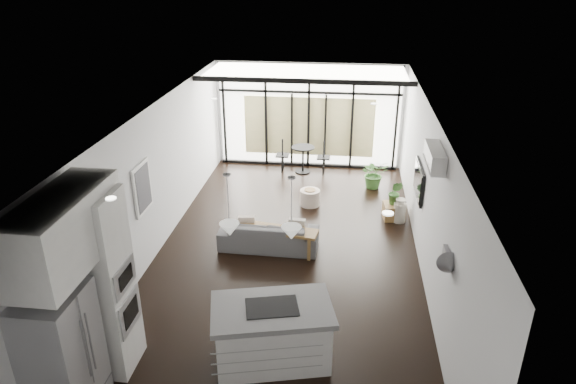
% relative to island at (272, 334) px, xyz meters
% --- Properties ---
extents(floor, '(5.00, 10.00, 0.00)m').
position_rel_island_xyz_m(floor, '(-0.15, 2.72, -0.45)').
color(floor, black).
rests_on(floor, ground).
extents(ceiling, '(5.00, 10.00, 0.00)m').
position_rel_island_xyz_m(ceiling, '(-0.15, 2.72, 2.35)').
color(ceiling, silver).
rests_on(ceiling, ground).
extents(wall_left, '(0.02, 10.00, 2.80)m').
position_rel_island_xyz_m(wall_left, '(-2.65, 2.72, 0.95)').
color(wall_left, silver).
rests_on(wall_left, ground).
extents(wall_right, '(0.02, 10.00, 2.80)m').
position_rel_island_xyz_m(wall_right, '(2.35, 2.72, 0.95)').
color(wall_right, silver).
rests_on(wall_right, ground).
extents(wall_back, '(5.00, 0.02, 2.80)m').
position_rel_island_xyz_m(wall_back, '(-0.15, 7.72, 0.95)').
color(wall_back, silver).
rests_on(wall_back, ground).
extents(glazing, '(5.00, 0.20, 2.80)m').
position_rel_island_xyz_m(glazing, '(-0.15, 7.60, 0.95)').
color(glazing, black).
rests_on(glazing, ground).
extents(skylight, '(4.70, 1.90, 0.06)m').
position_rel_island_xyz_m(skylight, '(-0.15, 6.72, 2.32)').
color(skylight, silver).
rests_on(skylight, ceiling).
extents(neighbour_building, '(3.50, 0.02, 1.60)m').
position_rel_island_xyz_m(neighbour_building, '(-0.15, 7.67, 0.65)').
color(neighbour_building, beige).
rests_on(neighbour_building, ground).
extents(island, '(1.83, 1.34, 0.90)m').
position_rel_island_xyz_m(island, '(0.00, 0.00, 0.00)').
color(island, silver).
rests_on(island, floor).
extents(cooktop, '(0.80, 0.63, 0.01)m').
position_rel_island_xyz_m(cooktop, '(0.00, 0.00, 0.45)').
color(cooktop, black).
rests_on(cooktop, island).
extents(fridge, '(0.69, 0.86, 1.77)m').
position_rel_island_xyz_m(fridge, '(-2.34, -1.23, 0.44)').
color(fridge, gray).
rests_on(fridge, floor).
extents(appliance_column, '(0.68, 0.71, 2.62)m').
position_rel_island_xyz_m(appliance_column, '(-2.21, -0.33, 0.86)').
color(appliance_column, silver).
rests_on(appliance_column, floor).
extents(upper_cabinets, '(0.62, 1.75, 0.86)m').
position_rel_island_xyz_m(upper_cabinets, '(-2.27, -0.78, 1.90)').
color(upper_cabinets, silver).
rests_on(upper_cabinets, wall_left).
extents(pendant_left, '(0.26, 0.26, 0.18)m').
position_rel_island_xyz_m(pendant_left, '(-0.55, 0.07, 1.57)').
color(pendant_left, silver).
rests_on(pendant_left, ceiling).
extents(pendant_right, '(0.26, 0.26, 0.18)m').
position_rel_island_xyz_m(pendant_right, '(0.25, 0.07, 1.57)').
color(pendant_right, silver).
rests_on(pendant_right, ceiling).
extents(sofa, '(1.93, 0.59, 0.75)m').
position_rel_island_xyz_m(sofa, '(-0.53, 3.11, -0.07)').
color(sofa, '#4B4B4D').
rests_on(sofa, floor).
extents(console_bench, '(1.60, 0.62, 0.50)m').
position_rel_island_xyz_m(console_bench, '(-0.34, 2.95, -0.20)').
color(console_bench, brown).
rests_on(console_bench, floor).
extents(pouf, '(0.48, 0.48, 0.37)m').
position_rel_island_xyz_m(pouf, '(0.11, 5.12, -0.26)').
color(pouf, beige).
rests_on(pouf, floor).
extents(crate, '(0.49, 0.49, 0.34)m').
position_rel_island_xyz_m(crate, '(1.99, 4.66, -0.28)').
color(crate, brown).
rests_on(crate, floor).
extents(plant_tall, '(0.84, 0.89, 0.58)m').
position_rel_island_xyz_m(plant_tall, '(1.61, 6.31, -0.16)').
color(plant_tall, '#3B6E2D').
rests_on(plant_tall, floor).
extents(plant_crate, '(0.46, 0.62, 0.25)m').
position_rel_island_xyz_m(plant_crate, '(1.99, 4.66, 0.01)').
color(plant_crate, '#3B6E2D').
rests_on(plant_crate, crate).
extents(milk_can, '(0.27, 0.27, 0.54)m').
position_rel_island_xyz_m(milk_can, '(2.10, 4.52, -0.18)').
color(milk_can, beige).
rests_on(milk_can, floor).
extents(bistro_set, '(1.64, 0.71, 0.78)m').
position_rel_island_xyz_m(bistro_set, '(-0.24, 7.12, -0.06)').
color(bistro_set, black).
rests_on(bistro_set, floor).
extents(tv, '(0.05, 1.10, 0.65)m').
position_rel_island_xyz_m(tv, '(2.31, 3.72, 0.85)').
color(tv, black).
rests_on(tv, wall_right).
extents(ac_unit, '(0.22, 0.90, 0.30)m').
position_rel_island_xyz_m(ac_unit, '(2.23, 1.92, 2.00)').
color(ac_unit, silver).
rests_on(ac_unit, wall_right).
extents(framed_art, '(0.04, 0.70, 0.90)m').
position_rel_island_xyz_m(framed_art, '(-2.62, 2.22, 1.10)').
color(framed_art, black).
rests_on(framed_art, wall_left).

